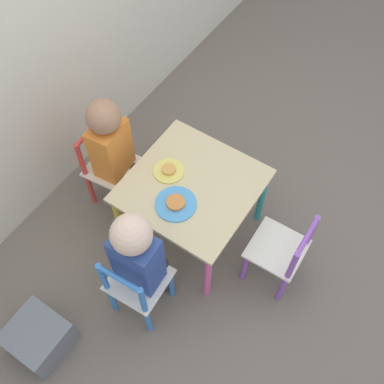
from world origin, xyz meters
TOP-DOWN VIEW (x-y plane):
  - ground_plane at (0.00, 0.00)m, footprint 6.00×6.00m
  - kids_table at (0.00, 0.00)m, footprint 0.61×0.61m
  - chair_red at (-0.05, 0.51)m, footprint 0.28×0.28m
  - chair_blue at (-0.52, -0.03)m, footprint 0.27×0.27m
  - chair_purple at (0.01, -0.52)m, footprint 0.27×0.27m
  - child_back at (-0.05, 0.45)m, footprint 0.21×0.23m
  - child_left at (-0.46, -0.03)m, footprint 0.22×0.21m
  - plate_back at (0.00, 0.14)m, footprint 0.16×0.16m
  - plate_left at (-0.14, 0.00)m, footprint 0.20×0.20m
  - storage_bin at (-0.94, 0.26)m, footprint 0.25×0.26m

SIDE VIEW (x-z plane):
  - ground_plane at x=0.00m, z-range 0.00..0.00m
  - storage_bin at x=-0.94m, z-range 0.00..0.19m
  - chair_red at x=-0.05m, z-range 0.00..0.53m
  - chair_blue at x=-0.52m, z-range 0.00..0.53m
  - chair_purple at x=0.01m, z-range 0.00..0.53m
  - kids_table at x=0.00m, z-range 0.17..0.62m
  - plate_back at x=0.00m, z-range 0.45..0.48m
  - plate_left at x=-0.14m, z-range 0.45..0.48m
  - child_back at x=-0.05m, z-range 0.09..0.87m
  - child_left at x=-0.46m, z-range 0.09..0.89m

